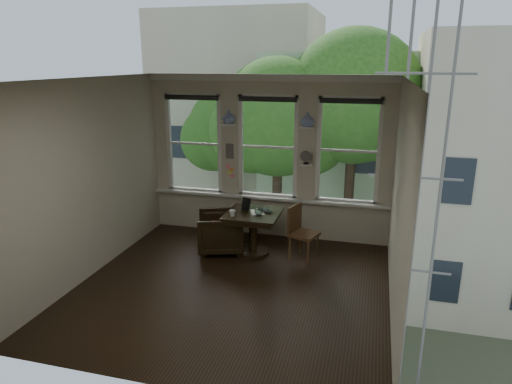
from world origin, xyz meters
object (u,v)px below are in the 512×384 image
(side_chair_right, at_px, (304,234))
(mug, at_px, (232,213))
(table, at_px, (253,233))
(laptop, at_px, (263,211))
(armchair_left, at_px, (220,232))

(side_chair_right, bearing_deg, mug, 121.47)
(mug, bearing_deg, table, 42.95)
(side_chair_right, distance_m, laptop, 0.80)
(armchair_left, height_order, side_chair_right, side_chair_right)
(side_chair_right, height_order, mug, side_chair_right)
(table, height_order, armchair_left, table)
(laptop, bearing_deg, table, -119.59)
(armchair_left, bearing_deg, mug, 34.64)
(table, bearing_deg, mug, -137.05)
(armchair_left, bearing_deg, side_chair_right, 71.84)
(mug, bearing_deg, side_chair_right, 11.93)
(laptop, height_order, mug, mug)
(mug, bearing_deg, laptop, 38.32)
(table, height_order, mug, mug)
(side_chair_right, bearing_deg, laptop, 101.86)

